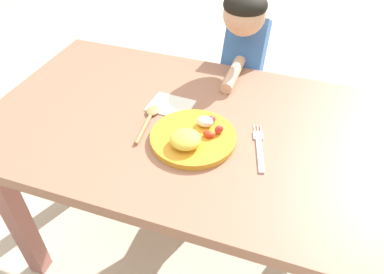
{
  "coord_description": "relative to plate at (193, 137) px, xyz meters",
  "views": [
    {
      "loc": [
        0.35,
        -0.86,
        1.44
      ],
      "look_at": [
        0.08,
        -0.08,
        0.72
      ],
      "focal_mm": 34.64,
      "sensor_mm": 36.0,
      "label": 1
    }
  ],
  "objects": [
    {
      "name": "napkin",
      "position": [
        -0.13,
        0.14,
        -0.01
      ],
      "size": [
        0.15,
        0.12,
        0.0
      ],
      "primitive_type": "cube",
      "rotation": [
        0.0,
        0.0,
        -0.05
      ],
      "color": "white",
      "rests_on": "dining_table"
    },
    {
      "name": "dining_table",
      "position": [
        -0.08,
        0.08,
        -0.11
      ],
      "size": [
        1.24,
        0.78,
        0.7
      ],
      "color": "#9E6952",
      "rests_on": "ground_plane"
    },
    {
      "name": "fork",
      "position": [
        0.19,
        0.03,
        -0.01
      ],
      "size": [
        0.07,
        0.2,
        0.01
      ],
      "rotation": [
        0.0,
        0.0,
        1.83
      ],
      "color": "silver",
      "rests_on": "dining_table"
    },
    {
      "name": "plate",
      "position": [
        0.0,
        0.0,
        0.0
      ],
      "size": [
        0.26,
        0.26,
        0.06
      ],
      "color": "gold",
      "rests_on": "dining_table"
    },
    {
      "name": "spoon",
      "position": [
        -0.17,
        0.06,
        -0.01
      ],
      "size": [
        0.05,
        0.2,
        0.01
      ],
      "rotation": [
        0.0,
        0.0,
        1.68
      ],
      "color": "#AF814F",
      "rests_on": "dining_table"
    },
    {
      "name": "ground_plane",
      "position": [
        -0.08,
        0.08,
        -0.72
      ],
      "size": [
        8.0,
        8.0,
        0.0
      ],
      "primitive_type": "plane",
      "color": "beige"
    },
    {
      "name": "person",
      "position": [
        0.03,
        0.57,
        -0.19
      ],
      "size": [
        0.16,
        0.43,
        0.99
      ],
      "rotation": [
        0.0,
        0.0,
        3.14
      ],
      "color": "#474367",
      "rests_on": "ground_plane"
    }
  ]
}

